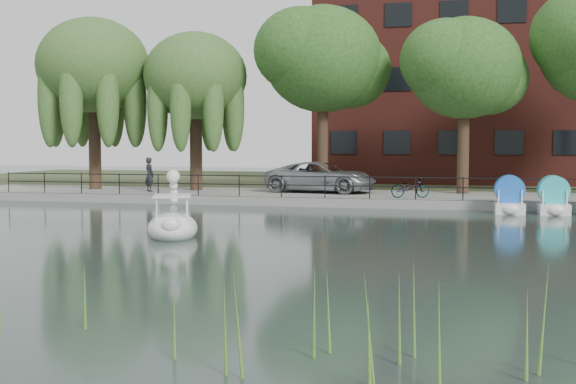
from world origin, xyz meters
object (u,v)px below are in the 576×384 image
(bicycle, at_px, (410,187))
(swan_boat, at_px, (173,222))
(pedestrian, at_px, (150,172))
(minivan, at_px, (321,175))

(bicycle, xyz_separation_m, swan_boat, (-6.38, -12.10, -0.46))
(bicycle, bearing_deg, pedestrian, 66.34)
(bicycle, bearing_deg, swan_boat, 133.05)
(minivan, distance_m, pedestrian, 8.63)
(swan_boat, bearing_deg, bicycle, 42.23)
(minivan, distance_m, bicycle, 5.16)
(pedestrian, xyz_separation_m, swan_boat, (6.65, -13.13, -0.94))
(minivan, bearing_deg, bicycle, -110.44)
(pedestrian, bearing_deg, swan_boat, 154.61)
(minivan, bearing_deg, pedestrian, 107.50)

